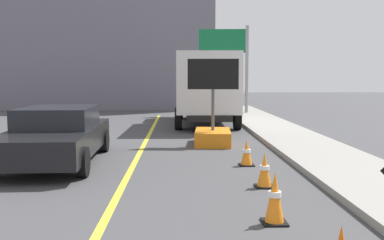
{
  "coord_description": "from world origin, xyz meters",
  "views": [
    {
      "loc": [
        1.12,
        0.41,
        2.13
      ],
      "look_at": [
        1.3,
        6.29,
        1.53
      ],
      "focal_mm": 39.67,
      "sensor_mm": 36.0,
      "label": 1
    }
  ],
  "objects_px": {
    "arrow_board_trailer": "(213,129)",
    "traffic_cone_curbside": "(247,153)",
    "box_truck": "(206,86)",
    "traffic_cone_far_lane": "(265,170)",
    "pickup_car": "(57,135)",
    "highway_guide_sign": "(233,54)",
    "traffic_cone_mid_lane": "(275,198)"
  },
  "relations": [
    {
      "from": "arrow_board_trailer",
      "to": "traffic_cone_curbside",
      "type": "height_order",
      "value": "arrow_board_trailer"
    },
    {
      "from": "arrow_board_trailer",
      "to": "box_truck",
      "type": "xyz_separation_m",
      "value": [
        0.14,
        5.68,
        1.24
      ]
    },
    {
      "from": "box_truck",
      "to": "traffic_cone_far_lane",
      "type": "relative_size",
      "value": 10.2
    },
    {
      "from": "arrow_board_trailer",
      "to": "traffic_cone_curbside",
      "type": "relative_size",
      "value": 4.32
    },
    {
      "from": "arrow_board_trailer",
      "to": "traffic_cone_curbside",
      "type": "bearing_deg",
      "value": -80.35
    },
    {
      "from": "box_truck",
      "to": "pickup_car",
      "type": "xyz_separation_m",
      "value": [
        -4.25,
        -8.46,
        -1.03
      ]
    },
    {
      "from": "pickup_car",
      "to": "traffic_cone_curbside",
      "type": "bearing_deg",
      "value": -6.17
    },
    {
      "from": "pickup_car",
      "to": "traffic_cone_far_lane",
      "type": "height_order",
      "value": "pickup_car"
    },
    {
      "from": "traffic_cone_curbside",
      "to": "highway_guide_sign",
      "type": "bearing_deg",
      "value": 84.2
    },
    {
      "from": "traffic_cone_mid_lane",
      "to": "traffic_cone_curbside",
      "type": "xyz_separation_m",
      "value": [
        0.24,
        4.07,
        -0.07
      ]
    },
    {
      "from": "box_truck",
      "to": "traffic_cone_curbside",
      "type": "xyz_separation_m",
      "value": [
        0.42,
        -8.97,
        -1.42
      ]
    },
    {
      "from": "traffic_cone_mid_lane",
      "to": "traffic_cone_curbside",
      "type": "height_order",
      "value": "traffic_cone_mid_lane"
    },
    {
      "from": "traffic_cone_mid_lane",
      "to": "box_truck",
      "type": "bearing_deg",
      "value": 90.79
    },
    {
      "from": "traffic_cone_far_lane",
      "to": "highway_guide_sign",
      "type": "bearing_deg",
      "value": 85.01
    },
    {
      "from": "box_truck",
      "to": "traffic_cone_mid_lane",
      "type": "bearing_deg",
      "value": -89.21
    },
    {
      "from": "pickup_car",
      "to": "traffic_cone_curbside",
      "type": "distance_m",
      "value": 4.72
    },
    {
      "from": "arrow_board_trailer",
      "to": "pickup_car",
      "type": "relative_size",
      "value": 0.56
    },
    {
      "from": "arrow_board_trailer",
      "to": "traffic_cone_far_lane",
      "type": "relative_size",
      "value": 3.99
    },
    {
      "from": "arrow_board_trailer",
      "to": "box_truck",
      "type": "distance_m",
      "value": 5.82
    },
    {
      "from": "traffic_cone_mid_lane",
      "to": "traffic_cone_curbside",
      "type": "bearing_deg",
      "value": 86.6
    },
    {
      "from": "box_truck",
      "to": "highway_guide_sign",
      "type": "height_order",
      "value": "highway_guide_sign"
    },
    {
      "from": "arrow_board_trailer",
      "to": "traffic_cone_far_lane",
      "type": "distance_m",
      "value": 5.35
    },
    {
      "from": "pickup_car",
      "to": "highway_guide_sign",
      "type": "height_order",
      "value": "highway_guide_sign"
    },
    {
      "from": "pickup_car",
      "to": "traffic_cone_mid_lane",
      "type": "relative_size",
      "value": 6.27
    },
    {
      "from": "traffic_cone_curbside",
      "to": "arrow_board_trailer",
      "type": "bearing_deg",
      "value": 99.65
    },
    {
      "from": "pickup_car",
      "to": "traffic_cone_curbside",
      "type": "relative_size",
      "value": 7.72
    },
    {
      "from": "traffic_cone_mid_lane",
      "to": "highway_guide_sign",
      "type": "bearing_deg",
      "value": 84.74
    },
    {
      "from": "highway_guide_sign",
      "to": "traffic_cone_far_lane",
      "type": "height_order",
      "value": "highway_guide_sign"
    },
    {
      "from": "pickup_car",
      "to": "traffic_cone_far_lane",
      "type": "relative_size",
      "value": 7.13
    },
    {
      "from": "arrow_board_trailer",
      "to": "box_truck",
      "type": "relative_size",
      "value": 0.39
    },
    {
      "from": "box_truck",
      "to": "highway_guide_sign",
      "type": "relative_size",
      "value": 1.38
    },
    {
      "from": "arrow_board_trailer",
      "to": "highway_guide_sign",
      "type": "distance_m",
      "value": 11.15
    }
  ]
}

